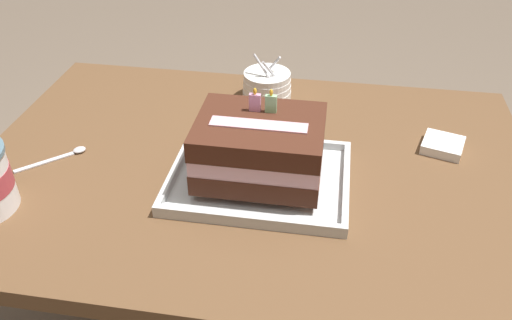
# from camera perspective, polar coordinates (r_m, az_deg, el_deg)

# --- Properties ---
(dining_table) EXTENTS (1.15, 0.79, 0.69)m
(dining_table) POSITION_cam_1_polar(r_m,az_deg,el_deg) (1.13, -0.35, -4.24)
(dining_table) COLOR brown
(dining_table) RESTS_ON ground_plane
(foil_tray) EXTENTS (0.35, 0.27, 0.02)m
(foil_tray) POSITION_cam_1_polar(r_m,az_deg,el_deg) (1.02, 0.39, -2.10)
(foil_tray) COLOR silver
(foil_tray) RESTS_ON dining_table
(birthday_cake) EXTENTS (0.23, 0.18, 0.16)m
(birthday_cake) POSITION_cam_1_polar(r_m,az_deg,el_deg) (0.98, 0.41, 1.39)
(birthday_cake) COLOR #462316
(birthday_cake) RESTS_ON foil_tray
(bowl_stack) EXTENTS (0.12, 0.12, 0.12)m
(bowl_stack) POSITION_cam_1_polar(r_m,az_deg,el_deg) (1.29, 1.21, 8.10)
(bowl_stack) COLOR white
(bowl_stack) RESTS_ON dining_table
(serving_spoon_near_tray) EXTENTS (0.12, 0.11, 0.01)m
(serving_spoon_near_tray) POSITION_cam_1_polar(r_m,az_deg,el_deg) (1.16, -20.05, 0.57)
(serving_spoon_near_tray) COLOR silver
(serving_spoon_near_tray) RESTS_ON dining_table
(napkin_pile) EXTENTS (0.10, 0.10, 0.02)m
(napkin_pile) POSITION_cam_1_polar(r_m,az_deg,el_deg) (1.18, 19.75, 1.53)
(napkin_pile) COLOR white
(napkin_pile) RESTS_ON dining_table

